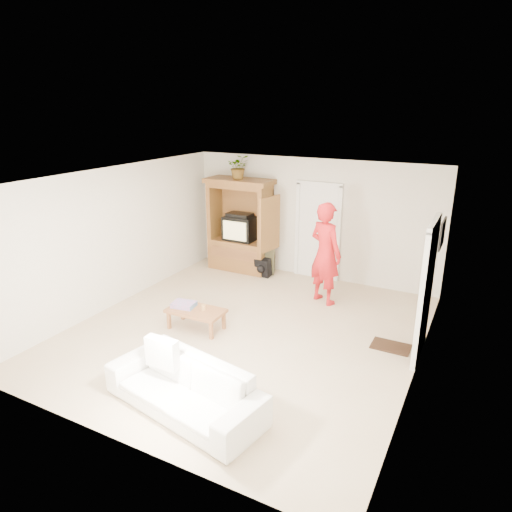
% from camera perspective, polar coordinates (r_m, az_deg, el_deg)
% --- Properties ---
extents(floor, '(6.00, 6.00, 0.00)m').
position_cam_1_polar(floor, '(7.84, -1.30, -9.37)').
color(floor, tan).
rests_on(floor, ground).
extents(ceiling, '(6.00, 6.00, 0.00)m').
position_cam_1_polar(ceiling, '(7.01, -1.46, 9.76)').
color(ceiling, white).
rests_on(ceiling, floor).
extents(wall_back, '(5.50, 0.00, 5.50)m').
position_cam_1_polar(wall_back, '(9.95, 7.02, 4.61)').
color(wall_back, silver).
rests_on(wall_back, floor).
extents(wall_front, '(5.50, 0.00, 5.50)m').
position_cam_1_polar(wall_front, '(5.13, -18.05, -9.96)').
color(wall_front, silver).
rests_on(wall_front, floor).
extents(wall_left, '(0.00, 6.00, 6.00)m').
position_cam_1_polar(wall_left, '(8.93, -17.03, 2.31)').
color(wall_left, silver).
rests_on(wall_left, floor).
extents(wall_right, '(0.00, 6.00, 6.00)m').
position_cam_1_polar(wall_right, '(6.54, 20.30, -3.92)').
color(wall_right, silver).
rests_on(wall_right, floor).
extents(armoire, '(1.82, 1.14, 2.10)m').
position_cam_1_polar(armoire, '(10.40, -1.88, 3.12)').
color(armoire, brown).
rests_on(armoire, floor).
extents(door_back, '(0.85, 0.05, 2.04)m').
position_cam_1_polar(door_back, '(9.95, 7.71, 2.90)').
color(door_back, white).
rests_on(door_back, floor).
extents(doorway_right, '(0.05, 0.90, 2.04)m').
position_cam_1_polar(doorway_right, '(7.20, 20.54, -4.31)').
color(doorway_right, black).
rests_on(doorway_right, floor).
extents(framed_picture, '(0.03, 0.60, 0.48)m').
position_cam_1_polar(framed_picture, '(8.25, 22.27, 2.60)').
color(framed_picture, black).
rests_on(framed_picture, wall_right).
extents(doormat, '(0.60, 0.40, 0.02)m').
position_cam_1_polar(doormat, '(7.67, 16.50, -10.78)').
color(doormat, '#382316').
rests_on(doormat, floor).
extents(plant, '(0.62, 0.60, 0.53)m').
position_cam_1_polar(plant, '(10.09, -2.18, 11.07)').
color(plant, '#4C7238').
rests_on(plant, armoire).
extents(man, '(0.85, 0.73, 1.97)m').
position_cam_1_polar(man, '(8.70, 8.67, 0.33)').
color(man, red).
rests_on(man, floor).
extents(sofa, '(2.26, 1.22, 0.63)m').
position_cam_1_polar(sofa, '(5.97, -8.96, -15.94)').
color(sofa, white).
rests_on(sofa, floor).
extents(coffee_table, '(0.98, 0.55, 0.36)m').
position_cam_1_polar(coffee_table, '(7.85, -7.52, -6.95)').
color(coffee_table, '#985D34').
rests_on(coffee_table, floor).
extents(towel, '(0.42, 0.33, 0.08)m').
position_cam_1_polar(towel, '(7.94, -9.01, -6.00)').
color(towel, '#EF4F91').
rests_on(towel, coffee_table).
extents(candle, '(0.08, 0.08, 0.10)m').
position_cam_1_polar(candle, '(7.77, -6.56, -6.39)').
color(candle, tan).
rests_on(candle, coffee_table).
extents(backpack_black, '(0.34, 0.21, 0.41)m').
position_cam_1_polar(backpack_black, '(10.13, 0.89, -1.49)').
color(backpack_black, black).
rests_on(backpack_black, floor).
extents(backpack_olive, '(0.47, 0.42, 0.74)m').
position_cam_1_polar(backpack_olive, '(10.28, 1.25, -0.18)').
color(backpack_olive, '#47442B').
rests_on(backpack_olive, floor).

